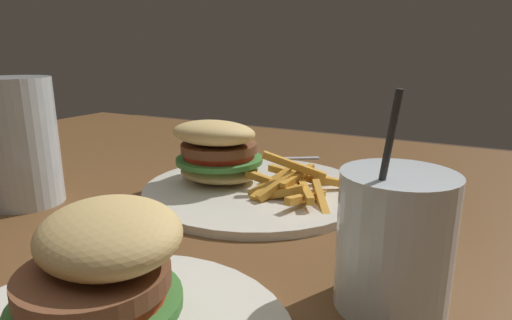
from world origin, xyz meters
TOP-DOWN VIEW (x-y plane):
  - dining_table at (0.00, 0.00)m, footprint 1.58×1.04m
  - meal_plate_near at (0.04, -0.07)m, footprint 0.30×0.30m
  - beer_glass at (0.26, 0.09)m, footprint 0.09×0.09m
  - juice_glass at (-0.20, 0.11)m, footprint 0.08×0.08m
  - spoon at (0.11, -0.23)m, footprint 0.14×0.10m
  - meal_plate_far at (-0.05, 0.25)m, footprint 0.25×0.25m

SIDE VIEW (x-z plane):
  - dining_table at x=0.00m, z-range 0.24..0.94m
  - spoon at x=0.11m, z-range 0.70..0.72m
  - meal_plate_near at x=0.04m, z-range 0.68..0.79m
  - meal_plate_far at x=-0.05m, z-range 0.68..0.79m
  - juice_glass at x=-0.20m, z-range 0.67..0.84m
  - beer_glass at x=0.26m, z-range 0.70..0.86m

